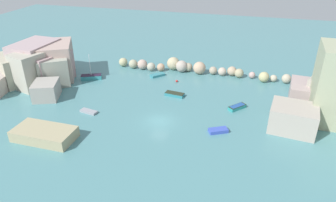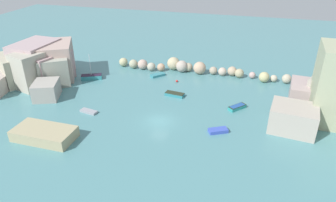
# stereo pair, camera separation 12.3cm
# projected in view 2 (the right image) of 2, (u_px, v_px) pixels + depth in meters

# --- Properties ---
(cove_water) EXTENTS (160.00, 160.00, 0.00)m
(cove_water) POSITION_uv_depth(u_px,v_px,m) (159.00, 121.00, 48.32)
(cove_water) COLOR teal
(cove_water) RESTS_ON ground
(cliff_headland_left) EXTENTS (18.33, 18.51, 7.29)m
(cliff_headland_left) POSITION_uv_depth(u_px,v_px,m) (37.00, 66.00, 61.30)
(cliff_headland_left) COLOR #A39D94
(cliff_headland_left) RESTS_ON ground
(rock_breakwater) EXTENTS (36.08, 4.23, 2.72)m
(rock_breakwater) POSITION_uv_depth(u_px,v_px,m) (192.00, 68.00, 65.42)
(rock_breakwater) COLOR tan
(rock_breakwater) RESTS_ON ground
(stone_dock) EXTENTS (8.61, 4.44, 1.59)m
(stone_dock) POSITION_uv_depth(u_px,v_px,m) (44.00, 134.00, 43.81)
(stone_dock) COLOR tan
(stone_dock) RESTS_ON ground
(channel_buoy) EXTENTS (0.45, 0.45, 0.45)m
(channel_buoy) POSITION_uv_depth(u_px,v_px,m) (177.00, 81.00, 61.54)
(channel_buoy) COLOR red
(channel_buoy) RESTS_ON cove_water
(moored_boat_0) EXTENTS (3.56, 1.81, 0.59)m
(moored_boat_0) POSITION_uv_depth(u_px,v_px,m) (175.00, 94.00, 56.10)
(moored_boat_0) COLOR teal
(moored_boat_0) RESTS_ON cove_water
(moored_boat_1) EXTENTS (3.02, 1.62, 0.36)m
(moored_boat_1) POSITION_uv_depth(u_px,v_px,m) (89.00, 111.00, 50.77)
(moored_boat_1) COLOR #91939D
(moored_boat_1) RESTS_ON cove_water
(moored_boat_2) EXTENTS (3.02, 2.38, 0.53)m
(moored_boat_2) POSITION_uv_depth(u_px,v_px,m) (218.00, 131.00, 45.53)
(moored_boat_2) COLOR #3A53C0
(moored_boat_2) RESTS_ON cove_water
(moored_boat_3) EXTENTS (4.32, 3.02, 5.22)m
(moored_boat_3) POSITION_uv_depth(u_px,v_px,m) (92.00, 77.00, 62.80)
(moored_boat_3) COLOR teal
(moored_boat_3) RESTS_ON cove_water
(moored_boat_4) EXTENTS (2.97, 3.15, 0.62)m
(moored_boat_4) POSITION_uv_depth(u_px,v_px,m) (237.00, 107.00, 51.77)
(moored_boat_4) COLOR teal
(moored_boat_4) RESTS_ON cove_water
(moored_boat_5) EXTENTS (2.96, 3.08, 0.48)m
(moored_boat_5) POSITION_uv_depth(u_px,v_px,m) (158.00, 75.00, 64.21)
(moored_boat_5) COLOR teal
(moored_boat_5) RESTS_ON cove_water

